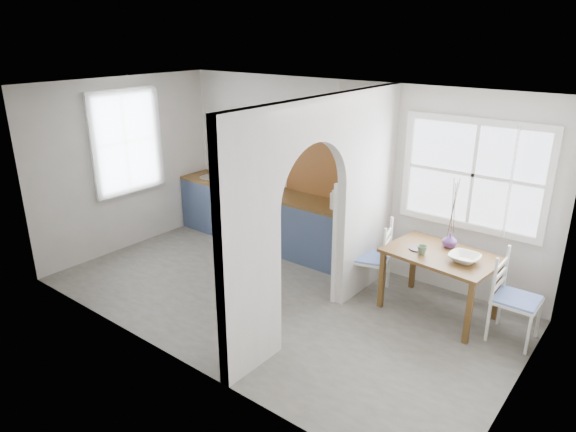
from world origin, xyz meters
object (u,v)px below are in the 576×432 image
Objects in this scene: dining_table at (438,283)px; chair_left at (370,257)px; vase at (450,240)px; chair_right at (517,299)px; kettle at (336,199)px.

chair_left is at bearing -170.32° from dining_table.
chair_left is at bearing -162.70° from vase.
chair_left is at bearing 90.56° from chair_right.
kettle is at bearing 82.91° from chair_right.
chair_left is at bearing -24.13° from kettle.
kettle reaches higher than chair_left.
chair_left is 1.00× the size of chair_right.
dining_table is at bearing -88.28° from vase.
vase is at bearing 90.45° from chair_left.
chair_left is 1.79m from chair_right.
kettle reaches higher than dining_table.
kettle is 1.42× the size of vase.
dining_table is at bearing 88.15° from chair_right.
chair_right is 1.00m from vase.
chair_left is 1.01m from vase.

